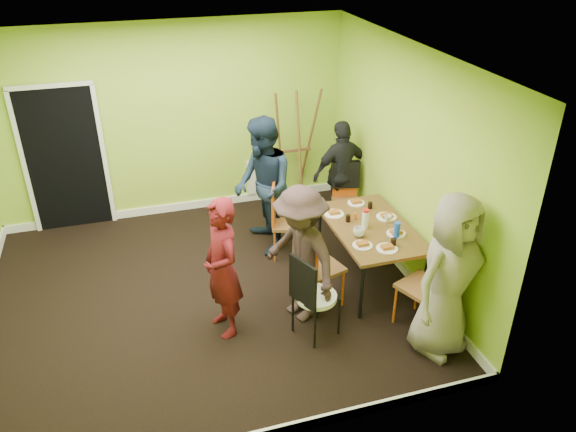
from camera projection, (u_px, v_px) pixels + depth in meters
name	position (u px, v px, depth m)	size (l,w,h in m)	color
ground	(205.00, 294.00, 6.72)	(5.00, 5.00, 0.00)	black
room_walls	(196.00, 221.00, 6.28)	(5.04, 4.54, 2.82)	#A1C031
dining_table	(370.00, 230.00, 6.68)	(0.90, 1.50, 0.75)	black
chair_left_far	(283.00, 217.00, 7.23)	(0.53, 0.53, 1.01)	orange
chair_left_near	(315.00, 262.00, 6.25)	(0.55, 0.55, 1.06)	orange
chair_back_end	(346.00, 182.00, 7.90)	(0.48, 0.53, 0.96)	orange
chair_front_end	(430.00, 283.00, 5.89)	(0.58, 0.58, 1.08)	orange
chair_bentwood	(312.00, 293.00, 5.82)	(0.52, 0.51, 1.00)	black
easel	(296.00, 148.00, 8.44)	(0.72, 0.68, 1.81)	brown
plate_near_left	(334.00, 214.00, 6.91)	(0.24, 0.24, 0.01)	white
plate_near_right	(363.00, 245.00, 6.26)	(0.23, 0.23, 0.01)	white
plate_far_back	(356.00, 203.00, 7.16)	(0.22, 0.22, 0.01)	white
plate_far_front	(387.00, 249.00, 6.20)	(0.24, 0.24, 0.01)	white
plate_wall_back	(386.00, 217.00, 6.84)	(0.25, 0.25, 0.01)	white
plate_wall_front	(396.00, 234.00, 6.49)	(0.22, 0.22, 0.01)	white
thermos	(365.00, 220.00, 6.57)	(0.08, 0.08, 0.21)	white
blue_bottle	(397.00, 230.00, 6.38)	(0.07, 0.07, 0.19)	blue
orange_bottle	(355.00, 216.00, 6.78)	(0.04, 0.04, 0.09)	orange
glass_mid	(348.00, 218.00, 6.73)	(0.06, 0.06, 0.09)	black
glass_back	(370.00, 205.00, 7.03)	(0.06, 0.06, 0.09)	black
glass_front	(393.00, 242.00, 6.24)	(0.06, 0.06, 0.09)	black
cup_a	(359.00, 232.00, 6.43)	(0.14, 0.14, 0.11)	white
cup_b	(388.00, 218.00, 6.73)	(0.09, 0.09, 0.08)	white
person_standing	(222.00, 268.00, 5.80)	(0.58, 0.38, 1.58)	#570F15
person_left_far	(263.00, 187.00, 7.23)	(0.89, 0.69, 1.83)	#152235
person_left_near	(300.00, 255.00, 6.01)	(1.03, 0.59, 1.60)	#322221
person_back_end	(342.00, 173.00, 7.96)	(0.90, 0.37, 1.53)	black
person_front_end	(448.00, 276.00, 5.51)	(0.87, 0.56, 1.77)	gray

